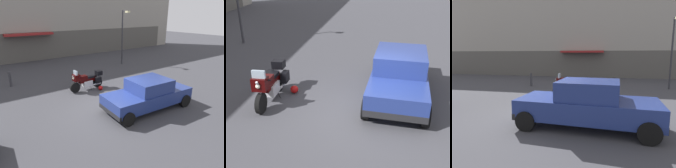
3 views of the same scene
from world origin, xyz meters
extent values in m
plane|color=#38383D|center=(0.00, 0.00, 0.00)|extent=(80.00, 80.00, 0.00)
cube|color=gray|center=(0.00, 14.77, 5.38)|extent=(39.75, 2.40, 10.76)
cube|color=#514E48|center=(0.00, 13.55, 1.40)|extent=(35.77, 0.12, 2.80)
cube|color=maroon|center=(-0.34, 13.12, 2.70)|extent=(4.40, 1.10, 0.20)
cylinder|color=black|center=(-0.44, 3.18, 0.32)|extent=(0.64, 0.16, 0.64)
cylinder|color=black|center=(1.18, 3.23, 0.32)|extent=(0.64, 0.16, 0.64)
cylinder|color=#B7B7BC|center=(-0.42, 3.18, 0.75)|extent=(0.33, 0.08, 0.68)
cube|color=#B7B7BC|center=(0.41, 3.21, 0.42)|extent=(0.61, 0.42, 0.36)
cube|color=black|center=(0.41, 3.21, 0.66)|extent=(1.11, 0.32, 0.28)
cube|color=black|center=(0.11, 3.20, 0.84)|extent=(0.53, 0.36, 0.24)
cube|color=black|center=(0.61, 3.21, 0.80)|extent=(0.57, 0.32, 0.12)
cube|color=black|center=(-0.32, 3.18, 0.92)|extent=(0.38, 0.45, 0.40)
cube|color=#8C9EAD|center=(-0.36, 3.18, 1.22)|extent=(0.09, 0.40, 0.28)
sphere|color=#EAEACC|center=(-0.50, 3.17, 0.92)|extent=(0.14, 0.14, 0.14)
cylinder|color=black|center=(-0.24, 3.18, 1.02)|extent=(0.06, 0.62, 0.04)
cylinder|color=#B7B7BC|center=(1.01, 3.03, 0.30)|extent=(0.55, 0.11, 0.09)
cube|color=black|center=(1.07, 2.95, 0.58)|extent=(0.41, 0.21, 0.36)
cube|color=black|center=(1.05, 3.51, 0.58)|extent=(0.41, 0.21, 0.36)
cube|color=black|center=(1.28, 3.24, 0.95)|extent=(0.37, 0.41, 0.28)
cylinder|color=black|center=(0.56, 3.03, 0.15)|extent=(0.03, 0.13, 0.29)
sphere|color=#990C0C|center=(1.03, 2.63, 0.14)|extent=(0.28, 0.28, 0.28)
cube|color=navy|center=(1.56, -0.92, 0.64)|extent=(4.59, 2.02, 0.64)
cube|color=navy|center=(1.61, -0.92, 1.26)|extent=(1.99, 1.73, 0.60)
cube|color=#8C9EAD|center=(2.51, -0.97, 1.26)|extent=(0.15, 1.50, 0.51)
cube|color=#8C9EAD|center=(0.72, -0.87, 1.26)|extent=(0.15, 1.50, 0.48)
cube|color=black|center=(3.76, -1.05, 0.42)|extent=(0.22, 1.76, 0.20)
cube|color=black|center=(-0.63, -0.79, 0.42)|extent=(0.22, 1.76, 0.20)
cylinder|color=black|center=(3.41, -0.18, 0.32)|extent=(0.65, 0.26, 0.64)
cylinder|color=black|center=(3.31, -1.86, 0.32)|extent=(0.65, 0.26, 0.64)
cylinder|color=black|center=(-0.18, 0.02, 0.32)|extent=(0.65, 0.26, 0.64)
cylinder|color=black|center=(-0.28, -1.65, 0.32)|extent=(0.65, 0.26, 0.64)
sphere|color=silver|center=(3.84, -0.57, 0.54)|extent=(0.14, 0.14, 0.14)
sphere|color=silver|center=(3.78, -1.53, 0.54)|extent=(0.14, 0.14, 0.14)
cylinder|color=#2D2D33|center=(6.47, 7.44, 2.42)|extent=(0.12, 0.12, 4.84)
cylinder|color=#2D2D33|center=(6.47, 7.09, 4.74)|extent=(0.08, 0.70, 0.08)
cylinder|color=#333338|center=(-3.43, 6.66, 0.47)|extent=(0.16, 0.16, 0.94)
sphere|color=#333338|center=(-3.43, 6.66, 0.94)|extent=(0.16, 0.16, 0.16)
camera|label=1|loc=(-5.18, -7.38, 4.56)|focal=32.12mm
camera|label=2|loc=(-7.20, -0.44, 4.34)|focal=44.19mm
camera|label=3|loc=(2.14, -7.07, 2.38)|focal=30.92mm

